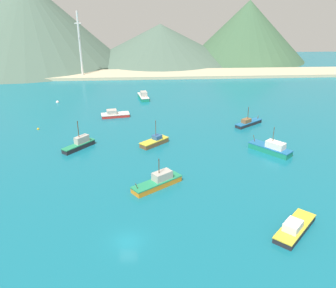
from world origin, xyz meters
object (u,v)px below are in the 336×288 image
fishing_boat_2 (294,228)px  buoy_0 (57,102)px  fishing_boat_8 (114,114)px  radio_tower (80,45)px  fishing_boat_1 (143,96)px  fishing_boat_5 (158,182)px  fishing_boat_9 (80,144)px  fishing_boat_0 (271,148)px  buoy_1 (38,129)px  fishing_boat_4 (248,123)px  fishing_boat_3 (155,142)px

fishing_boat_2 → buoy_0: (-50.03, 69.85, -0.58)m
fishing_boat_8 → radio_tower: radio_tower is taller
fishing_boat_1 → radio_tower: radio_tower is taller
fishing_boat_5 → fishing_boat_9: bearing=133.3°
fishing_boat_0 → fishing_boat_8: size_ratio=1.10×
fishing_boat_0 → radio_tower: bearing=124.3°
fishing_boat_9 → radio_tower: radio_tower is taller
fishing_boat_1 → buoy_1: (-27.14, -26.73, -0.85)m
fishing_boat_8 → buoy_0: bearing=142.0°
fishing_boat_4 → buoy_1: bearing=179.9°
fishing_boat_2 → fishing_boat_5: size_ratio=0.92×
fishing_boat_0 → fishing_boat_8: fishing_boat_0 is taller
fishing_boat_4 → fishing_boat_8: fishing_boat_4 is taller
fishing_boat_3 → fishing_boat_4: size_ratio=0.84×
fishing_boat_0 → fishing_boat_5: size_ratio=0.95×
fishing_boat_9 → buoy_1: size_ratio=12.19×
fishing_boat_4 → fishing_boat_9: (-42.26, -12.64, 0.32)m
fishing_boat_3 → fishing_boat_8: 23.41m
fishing_boat_0 → fishing_boat_3: 26.28m
fishing_boat_2 → buoy_1: fishing_boat_2 is taller
fishing_boat_5 → fishing_boat_8: bearing=105.4°
buoy_1 → fishing_boat_8: bearing=25.5°
fishing_boat_2 → fishing_boat_5: 24.38m
fishing_boat_1 → radio_tower: 44.55m
fishing_boat_2 → buoy_1: bearing=137.4°
fishing_boat_9 → buoy_0: size_ratio=7.54×
fishing_boat_1 → fishing_boat_5: bearing=-87.1°
radio_tower → fishing_boat_9: bearing=-81.5°
buoy_0 → fishing_boat_3: bearing=-49.8°
fishing_boat_9 → fishing_boat_1: bearing=70.1°
buoy_1 → radio_tower: 62.61m
fishing_boat_5 → fishing_boat_2: bearing=-36.9°
fishing_boat_1 → buoy_1: fishing_boat_1 is taller
fishing_boat_5 → buoy_0: fishing_boat_5 is taller
fishing_boat_9 → fishing_boat_4: bearing=16.6°
fishing_boat_0 → fishing_boat_9: (-42.62, 4.90, -0.03)m
fishing_boat_9 → buoy_0: (-13.32, 36.99, -0.82)m
fishing_boat_3 → fishing_boat_8: size_ratio=0.85×
fishing_boat_0 → buoy_0: bearing=143.2°
fishing_boat_4 → radio_tower: bearing=131.0°
fishing_boat_0 → fishing_boat_5: (-25.42, -13.33, -0.10)m
fishing_boat_2 → fishing_boat_8: (-30.57, 54.66, -0.02)m
buoy_0 → fishing_boat_8: bearing=-38.0°
fishing_boat_3 → fishing_boat_8: bearing=117.7°
buoy_0 → fishing_boat_5: bearing=-61.1°
fishing_boat_4 → radio_tower: size_ratio=0.32×
fishing_boat_2 → fishing_boat_0: bearing=78.1°
fishing_boat_3 → fishing_boat_4: fishing_boat_3 is taller
fishing_boat_1 → fishing_boat_2: 75.74m
buoy_0 → buoy_1: (0.48, -24.24, -0.07)m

